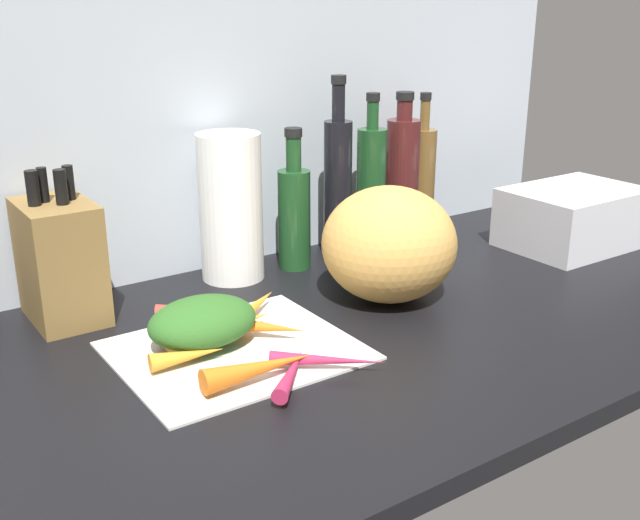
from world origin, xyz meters
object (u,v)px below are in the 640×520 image
Objects in this scene: carrot_0 at (218,332)px; carrot_5 at (197,331)px; carrot_7 at (188,356)px; bottle_2 at (371,187)px; winter_squash at (389,244)px; carrot_3 at (199,329)px; carrot_10 at (253,308)px; carrot_4 at (259,368)px; carrot_9 at (260,327)px; bottle_0 at (294,214)px; bottle_1 at (338,186)px; carrot_2 at (291,372)px; bottle_3 at (402,178)px; bottle_4 at (422,179)px; carrot_8 at (328,360)px; cutting_board at (235,350)px; carrot_6 at (241,322)px; carrot_1 at (208,311)px; dish_rack at (573,217)px; knife_block at (60,260)px; paper_towel_roll at (231,208)px.

carrot_5 reaches higher than carrot_0.
carrot_7 is 62.36cm from bottle_2.
carrot_5 is 0.48× the size of winter_squash.
carrot_3 is at bearing 131.61° from carrot_0.
carrot_7 is at bearing -172.79° from winter_squash.
bottle_2 is (38.45, 18.30, 11.08)cm from carrot_10.
carrot_4 is 38.13cm from winter_squash.
carrot_0 is 33.91cm from winter_squash.
bottle_0 reaches higher than carrot_9.
bottle_1 is at bearing 76.79° from winter_squash.
carrot_2 is at bearing -78.00° from carrot_3.
carrot_9 is at bearing -152.15° from bottle_3.
carrot_5 is at bearing 154.03° from carrot_9.
winter_squash is at bearing 5.18° from carrot_9.
bottle_1 is 26.11cm from bottle_4.
carrot_8 is at bearing -64.18° from carrot_0.
cutting_board is 11.71cm from carrot_10.
bottle_1 is at bearing 47.64° from carrot_2.
carrot_6 is 0.68× the size of carrot_8.
carrot_10 is (11.46, 2.95, 0.08)cm from carrot_5.
carrot_1 is at bearing 52.02° from carrot_5.
bottle_2 is at bearing 0.55° from bottle_0.
bottle_2 reaches higher than carrot_2.
bottle_3 reaches higher than bottle_0.
carrot_4 is at bearing -142.13° from bottle_2.
carrot_1 is 32.81cm from winter_squash.
bottle_0 is (35.77, 27.97, 8.66)cm from carrot_7.
carrot_2 is 0.49× the size of dish_rack.
knife_block is (-24.75, 18.48, 7.82)cm from carrot_10.
bottle_1 reaches higher than dish_rack.
bottle_1 is at bearing -2.34° from bottle_0.
winter_squash is at bearing -2.84° from carrot_5.
winter_squash is at bearing -103.21° from bottle_1.
carrot_1 is at bearing -38.75° from knife_block.
paper_towel_roll is at bearing 2.50° from knife_block.
carrot_8 is at bearing -142.13° from bottle_4.
dish_rack is (55.82, -21.70, -4.66)cm from bottle_0.
carrot_1 is 1.02× the size of carrot_8.
carrot_1 is at bearing -150.92° from bottle_0.
bottle_0 is (-4.68, 22.85, 0.82)cm from winter_squash.
carrot_2 is 1.06× the size of carrot_3.
carrot_6 is 28.14cm from paper_towel_roll.
carrot_4 is 0.50× the size of bottle_2.
carrot_2 is at bearing -97.49° from carrot_6.
carrot_3 is at bearing 178.92° from dish_rack.
carrot_6 is at bearing 177.00° from winter_squash.
carrot_7 is at bearing -125.86° from carrot_1.
bottle_0 is at bearing 63.36° from carrot_8.
carrot_8 is 14.59cm from carrot_9.
carrot_1 reaches higher than carrot_8.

